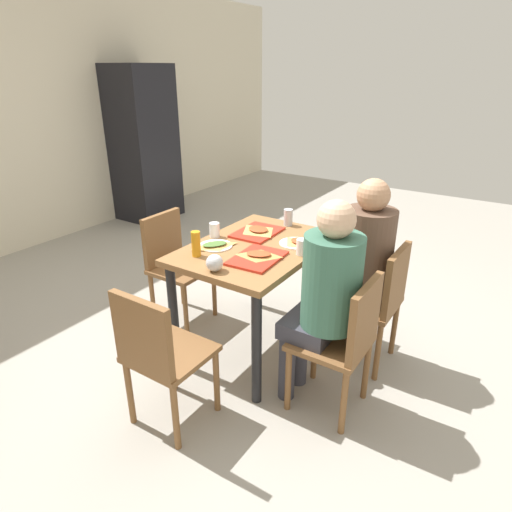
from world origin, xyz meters
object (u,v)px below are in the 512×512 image
object	(u,v)px
person_in_brown_jacket	(361,258)
paper_plate_center	(216,246)
chair_left_end	(159,351)
chair_near_right	(378,298)
person_in_red	(325,291)
pizza_slice_a	(259,255)
paper_plate_near_edge	(296,243)
tray_red_far	(257,232)
foil_bundle	(215,263)
pizza_slice_b	(258,230)
plastic_cup_a	(214,230)
plastic_cup_b	(302,247)
drink_fridge	(144,144)
tray_red_near	(257,258)
soda_can	(288,217)
pizza_slice_c	(215,245)
chair_near_left	(345,337)
chair_far_side	(173,259)
condiment_bottle	(196,244)
main_table	(256,261)
pizza_slice_d	(300,242)

from	to	relation	value
person_in_brown_jacket	paper_plate_center	xyz separation A→B (m)	(-0.43, 0.83, 0.04)
chair_left_end	paper_plate_center	xyz separation A→B (m)	(0.76, 0.21, 0.29)
chair_near_right	person_in_red	world-z (taller)	person_in_red
person_in_brown_jacket	pizza_slice_a	xyz separation A→B (m)	(-0.44, 0.49, 0.06)
paper_plate_near_edge	tray_red_far	bearing A→B (deg)	85.20
paper_plate_near_edge	foil_bundle	xyz separation A→B (m)	(-0.62, 0.19, 0.05)
paper_plate_center	foil_bundle	xyz separation A→B (m)	(-0.30, -0.23, 0.05)
pizza_slice_b	plastic_cup_a	size ratio (longest dim) A/B	2.76
chair_near_right	plastic_cup_b	size ratio (longest dim) A/B	8.45
chair_left_end	drink_fridge	xyz separation A→B (m)	(2.67, 2.85, 0.46)
tray_red_near	plastic_cup_a	bearing A→B (deg)	70.36
plastic_cup_a	soda_can	world-z (taller)	soda_can
tray_red_near	pizza_slice_b	world-z (taller)	pizza_slice_b
chair_left_end	person_in_red	world-z (taller)	person_in_red
pizza_slice_c	tray_red_near	bearing A→B (deg)	-91.96
chair_left_end	paper_plate_near_edge	bearing A→B (deg)	-10.86
chair_near_left	pizza_slice_b	size ratio (longest dim) A/B	3.06
chair_far_side	foil_bundle	bearing A→B (deg)	-120.48
condiment_bottle	drink_fridge	distance (m)	3.37
person_in_red	pizza_slice_a	world-z (taller)	person_in_red
pizza_slice_b	pizza_slice_c	size ratio (longest dim) A/B	1.04
pizza_slice_a	main_table	bearing A→B (deg)	37.65
pizza_slice_b	foil_bundle	xyz separation A→B (m)	(-0.66, -0.13, 0.03)
paper_plate_near_edge	pizza_slice_b	xyz separation A→B (m)	(0.04, 0.32, 0.02)
pizza_slice_d	plastic_cup_b	bearing A→B (deg)	-148.90
main_table	foil_bundle	distance (m)	0.49
tray_red_near	paper_plate_near_edge	size ratio (longest dim) A/B	1.64
chair_far_side	person_in_brown_jacket	distance (m)	1.43
person_in_brown_jacket	pizza_slice_a	size ratio (longest dim) A/B	4.91
paper_plate_center	tray_red_near	bearing A→B (deg)	-94.53
main_table	pizza_slice_a	world-z (taller)	pizza_slice_a
pizza_slice_a	condiment_bottle	distance (m)	0.39
chair_near_right	plastic_cup_b	distance (m)	0.61
chair_far_side	drink_fridge	xyz separation A→B (m)	(1.74, 2.09, 0.46)
pizza_slice_d	pizza_slice_a	bearing A→B (deg)	163.72
chair_left_end	pizza_slice_a	size ratio (longest dim) A/B	3.31
pizza_slice_a	pizza_slice_b	xyz separation A→B (m)	(0.37, 0.24, 0.00)
main_table	tray_red_far	world-z (taller)	tray_red_far
tray_red_far	pizza_slice_d	size ratio (longest dim) A/B	1.54
pizza_slice_a	paper_plate_center	bearing A→B (deg)	88.42
tray_red_near	pizza_slice_b	distance (m)	0.46
paper_plate_near_edge	condiment_bottle	world-z (taller)	condiment_bottle
pizza_slice_b	plastic_cup_b	distance (m)	0.47
person_in_brown_jacket	tray_red_near	size ratio (longest dim) A/B	3.49
person_in_red	pizza_slice_d	distance (m)	0.59
pizza_slice_c	soda_can	xyz separation A→B (m)	(0.64, -0.19, 0.04)
chair_near_right	person_in_red	xyz separation A→B (m)	(-0.54, 0.14, 0.25)
chair_far_side	pizza_slice_b	size ratio (longest dim) A/B	3.06
chair_near_left	person_in_red	xyz separation A→B (m)	(0.00, 0.14, 0.25)
pizza_slice_a	foil_bundle	distance (m)	0.31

